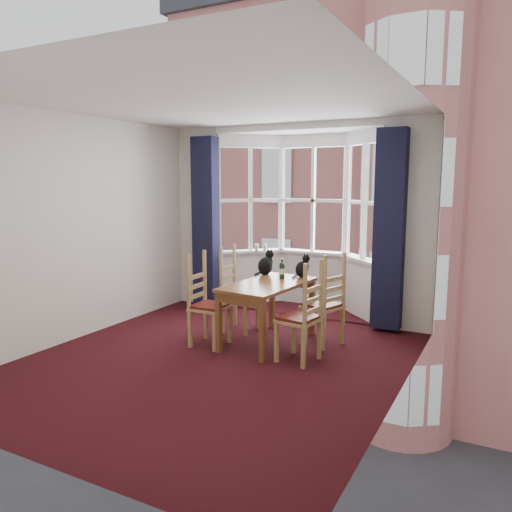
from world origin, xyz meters
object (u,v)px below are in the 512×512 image
Objects in this scene: chair_left_far at (234,295)px; chair_right_far at (328,308)px; chair_left_near at (203,306)px; chair_right_near at (306,321)px; wine_bottle at (282,270)px; candle_short at (265,248)px; dining_table at (268,291)px; cat_left at (266,264)px; candle_tall at (257,247)px; cat_right at (302,268)px.

chair_right_far is at bearing -1.45° from chair_left_far.
chair_left_near is at bearing -92.97° from chair_left_far.
chair_right_near is (1.30, -0.69, 0.00)m from chair_left_far.
chair_right_near is at bearing -92.34° from chair_right_far.
wine_bottle is 1.72m from candle_short.
chair_left_far is 1.00× the size of chair_right_near.
dining_table is at bearing 148.45° from chair_right_near.
cat_left is at bearing -63.06° from candle_short.
chair_right_near is at bearing -43.75° from cat_left.
candle_short reaches higher than chair_right_near.
dining_table is at bearing -58.53° from candle_tall.
chair_left_far is at bearing 156.48° from dining_table.
candle_short is at bearing 116.94° from cat_left.
chair_left_near is 2.99× the size of cat_right.
dining_table is 5.21× the size of wine_bottle.
chair_right_near is 2.99× the size of cat_right.
candle_tall is at bearing 127.94° from wine_bottle.
dining_table is 1.48× the size of chair_right_near.
candle_short is at bearing 123.71° from wine_bottle.
cat_right reaches higher than dining_table.
dining_table is 0.75m from chair_right_far.
chair_right_far is at bearing 19.75° from dining_table.
chair_left_near is at bearing -149.57° from dining_table.
cat_right reaches higher than chair_right_far.
cat_right reaches higher than candle_tall.
cat_left is at bearing -57.66° from candle_tall.
chair_right_far is 0.69m from cat_right.
chair_left_far is (0.04, 0.68, 0.00)m from chair_left_near.
candle_short is (-0.26, 1.46, 0.45)m from chair_left_far.
chair_left_far is 1.33m from chair_right_far.
candle_tall is at bearing 122.34° from cat_left.
dining_table is 12.59× the size of candle_tall.
cat_right is 2.73× the size of candle_short.
candle_short is at bearing 100.25° from chair_left_far.
chair_left_far is 1.55m from candle_short.
candle_tall is (-1.04, 1.71, 0.27)m from dining_table.
cat_right reaches higher than candle_short.
candle_short is at bearing 133.73° from cat_right.
cat_left is 3.11× the size of candle_short.
chair_left_far is 0.60m from cat_left.
wine_bottle is at bearing -125.76° from cat_right.
candle_short is at bearing 12.38° from candle_tall.
cat_left is 1.44m from candle_tall.
dining_table is 1.48× the size of chair_left_far.
chair_right_far is (1.33, -0.03, 0.00)m from chair_left_far.
chair_left_near is 2.20m from candle_short.
cat_right is (0.87, 0.28, 0.40)m from chair_left_far.
chair_left_near is (-0.68, -0.40, -0.18)m from dining_table.
cat_right is at bearing 146.36° from chair_right_far.
chair_left_far is at bearing 87.03° from chair_left_near.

